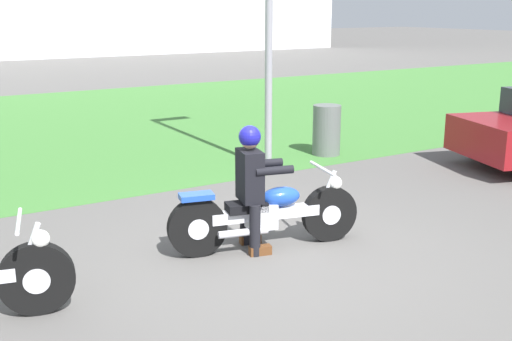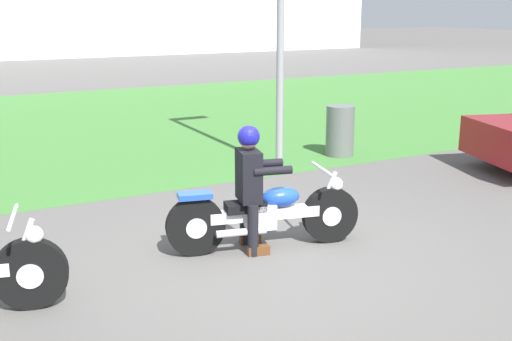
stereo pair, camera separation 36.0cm
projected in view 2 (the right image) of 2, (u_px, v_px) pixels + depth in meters
The scene contains 5 objects.
ground at pixel (282, 267), 6.55m from camera, with size 120.00×120.00×0.00m, color #565451.
grass_verge at pixel (76, 125), 14.37m from camera, with size 60.00×12.00×0.01m, color #3D7533.
motorcycle_lead at pixel (265, 214), 6.97m from camera, with size 2.16×0.80×0.88m.
rider_lead at pixel (250, 178), 6.83m from camera, with size 0.62×0.55×1.40m.
trash_can at pixel (340, 131), 11.35m from camera, with size 0.51×0.51×0.91m, color #595E5B.
Camera 2 is at (-3.14, -5.22, 2.62)m, focal length 44.27 mm.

